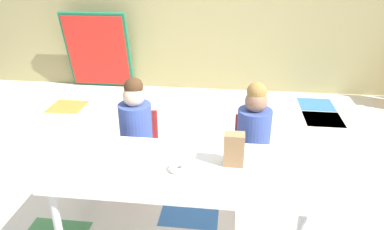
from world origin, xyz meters
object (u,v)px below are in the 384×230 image
Objects in this scene: craft_table at (180,172)px; paper_bag_brown at (234,149)px; folded_activity_table at (98,51)px; seated_child_near_camera at (136,122)px; paper_plate_center_table at (94,175)px; seated_child_middle_seat at (254,128)px; paper_plate_near_edge at (178,171)px; donut_powdered_on_plate at (177,168)px.

paper_bag_brown is (0.34, 0.06, 0.16)m from craft_table.
folded_activity_table is at bearing 125.05° from paper_bag_brown.
paper_plate_center_table is at bearing -94.51° from seated_child_near_camera.
seated_child_middle_seat reaches higher than paper_plate_near_edge.
paper_plate_near_edge is (-0.01, -0.06, 0.05)m from craft_table.
seated_child_middle_seat is at bearing 52.51° from paper_plate_near_edge.
paper_bag_brown reaches higher than donut_powdered_on_plate.
paper_bag_brown is at bearing 10.88° from craft_table.
folded_activity_table is 6.04× the size of paper_plate_near_edge.
paper_plate_center_table is 0.51m from donut_powdered_on_plate.
craft_table is 3.19m from folded_activity_table.
folded_activity_table reaches higher than craft_table.
paper_bag_brown is (0.78, -0.52, 0.10)m from seated_child_near_camera.
donut_powdered_on_plate is (0.50, 0.11, 0.02)m from paper_plate_center_table.
paper_plate_near_edge is at bearing -61.21° from folded_activity_table.
paper_plate_center_table is at bearing -167.41° from paper_plate_near_edge.
seated_child_middle_seat is 3.01m from folded_activity_table.
craft_table is at bearing -169.12° from paper_bag_brown.
seated_child_near_camera is (-0.45, 0.58, 0.06)m from craft_table.
seated_child_near_camera reaches higher than paper_plate_center_table.
seated_child_middle_seat is at bearing 73.79° from paper_bag_brown.
paper_plate_near_edge is (-0.34, -0.13, -0.11)m from paper_bag_brown.
craft_table is at bearing -60.56° from folded_activity_table.
paper_plate_near_edge is 0.51m from paper_plate_center_table.
paper_bag_brown reaches higher than paper_plate_near_edge.
seated_child_middle_seat is at bearing 0.00° from seated_child_near_camera.
folded_activity_table is 3.24m from donut_powdered_on_plate.
paper_plate_center_table is at bearing -70.19° from folded_activity_table.
craft_table is 1.49× the size of folded_activity_table.
folded_activity_table reaches higher than seated_child_near_camera.
paper_plate_center_table is at bearing -164.30° from paper_bag_brown.
paper_plate_near_edge is 1.00× the size of paper_plate_center_table.
seated_child_near_camera is 5.10× the size of paper_plate_near_edge.
paper_bag_brown is at bearing -33.59° from seated_child_near_camera.
seated_child_middle_seat is 1.25m from paper_plate_center_table.
donut_powdered_on_plate is (-0.49, -0.64, 0.01)m from seated_child_middle_seat.
folded_activity_table is 6.04× the size of paper_plate_center_table.
seated_child_near_camera reaches higher than paper_bag_brown.
paper_plate_near_edge is at bearing -159.96° from paper_bag_brown.
seated_child_middle_seat is 0.84× the size of folded_activity_table.
folded_activity_table is at bearing 133.10° from seated_child_middle_seat.
seated_child_near_camera is 0.76m from paper_plate_center_table.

